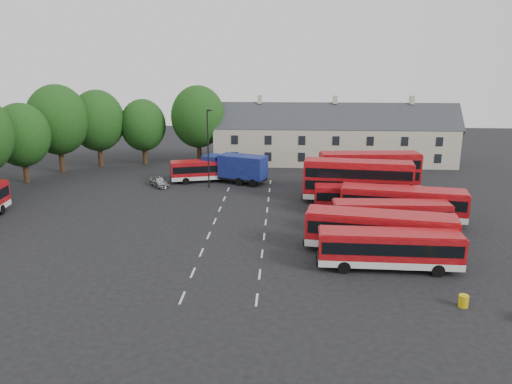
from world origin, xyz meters
The scene contains 16 objects.
ground centered at (0.00, 0.00, 0.00)m, with size 140.00×140.00×0.00m, color black.
lane_markings centered at (2.50, 2.00, 0.01)m, with size 5.15×33.80×0.01m.
treeline centered at (-20.74, 19.36, 6.68)m, with size 29.92×32.59×12.01m.
terrace_houses centered at (14.00, 30.00, 3.86)m, with size 35.70×7.13×10.06m.
bus_row_a centered at (14.66, -8.49, 1.80)m, with size 10.68×2.76×3.00m.
bus_row_b centered at (14.56, -5.14, 2.03)m, with size 12.23×4.67×3.38m.
bus_row_c centered at (16.41, -0.39, 1.78)m, with size 10.53×2.73×2.96m.
bus_row_d centered at (18.20, 3.01, 2.00)m, with size 12.08×4.68×3.34m.
bus_row_e centered at (14.81, 5.77, 1.67)m, with size 9.92×2.58×2.79m.
bus_dd_south centered at (14.69, 9.05, 2.70)m, with size 11.80×4.03×4.74m.
bus_dd_north centered at (16.70, 13.78, 2.71)m, with size 11.77×3.58×4.75m.
bus_north centered at (-2.85, 17.96, 1.66)m, with size 9.99×4.78×2.76m.
box_truck centered at (0.55, 17.43, 2.02)m, with size 8.60×5.39×3.60m.
silver_car centered at (-8.69, 15.01, 0.61)m, with size 1.44×3.58×1.22m, color #AFB1B7.
grit_bin centered at (18.34, -14.15, 0.40)m, with size 0.63×0.63×0.79m, color gold.
lamppost centered at (-2.44, 14.90, 5.07)m, with size 0.65×0.43×9.51m.
Camera 1 is at (6.64, -43.93, 15.64)m, focal length 35.00 mm.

